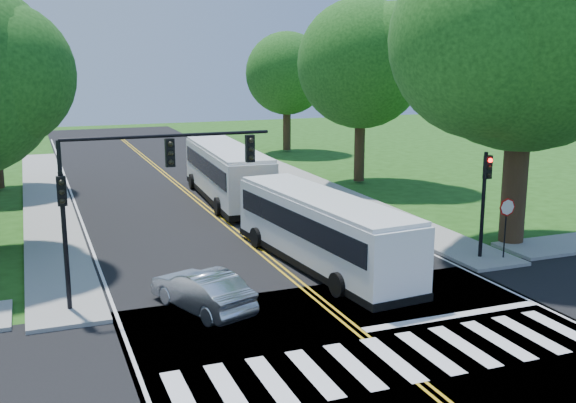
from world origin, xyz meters
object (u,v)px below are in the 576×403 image
hatchback (202,290)px  signal_nw (136,179)px  signal_ne (485,191)px  bus_lead (321,229)px  bus_follow (226,172)px  suv (347,210)px  dark_sedan (341,215)px

hatchback → signal_nw: bearing=-56.6°
signal_ne → bus_lead: 6.92m
signal_ne → bus_follow: signal_ne is taller
signal_nw → bus_lead: 8.18m
suv → dark_sedan: (-0.78, -0.82, -0.01)m
bus_lead → suv: bearing=-129.8°
signal_ne → bus_follow: size_ratio=0.36×
signal_nw → dark_sedan: (10.88, 6.92, -3.70)m
signal_nw → signal_ne: signal_nw is taller
signal_nw → suv: signal_nw is taller
bus_lead → bus_follow: bearing=-95.6°
signal_nw → bus_follow: size_ratio=0.58×
bus_lead → bus_follow: size_ratio=0.92×
bus_follow → hatchback: bearing=74.2°
bus_lead → bus_follow: (0.05, 13.78, 0.14)m
signal_nw → hatchback: size_ratio=1.68×
bus_lead → hatchback: size_ratio=2.69×
bus_follow → signal_ne: bearing=115.9°
signal_ne → bus_follow: (-6.52, 15.44, -1.28)m
bus_lead → dark_sedan: (3.39, 5.25, -0.86)m
signal_ne → hatchback: signal_ne is taller
signal_nw → bus_follow: 17.40m
signal_ne → bus_lead: signal_ne is taller
signal_ne → dark_sedan: signal_ne is taller
hatchback → suv: 13.40m
signal_ne → suv: size_ratio=0.89×
bus_follow → hatchback: (-5.72, -16.80, -0.97)m
hatchback → bus_lead: bearing=-172.1°
bus_follow → suv: bearing=121.2°
signal_nw → hatchback: 4.31m
bus_follow → dark_sedan: size_ratio=2.67×
signal_ne → bus_follow: 16.81m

